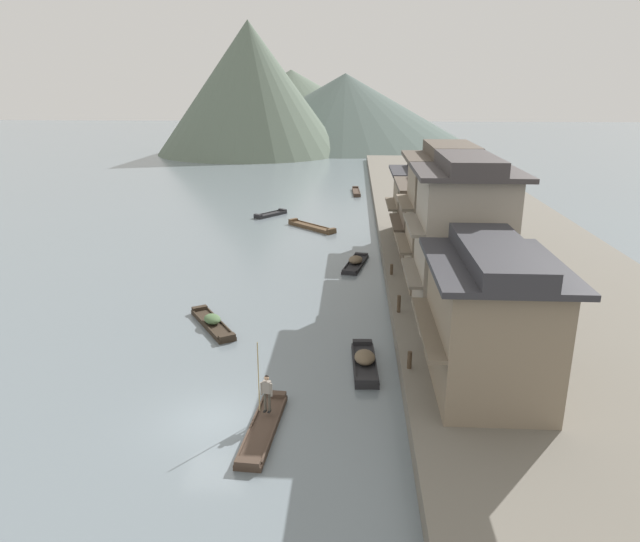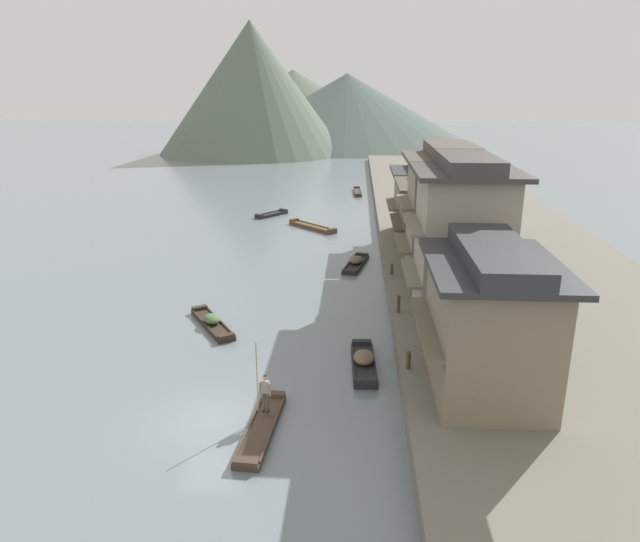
% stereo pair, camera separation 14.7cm
% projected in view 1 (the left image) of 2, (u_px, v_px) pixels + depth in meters
% --- Properties ---
extents(ground_plane, '(400.00, 400.00, 0.00)m').
position_uv_depth(ground_plane, '(214.00, 420.00, 23.49)').
color(ground_plane, slate).
extents(riverbank_right, '(18.00, 110.00, 0.87)m').
position_uv_depth(riverbank_right, '(481.00, 234.00, 50.95)').
color(riverbank_right, '#6B665B').
rests_on(riverbank_right, ground).
extents(boat_foreground_poled, '(1.38, 5.14, 0.40)m').
position_uv_depth(boat_foreground_poled, '(263.00, 429.00, 22.67)').
color(boat_foreground_poled, '#423328').
rests_on(boat_foreground_poled, ground).
extents(boatman_person, '(0.57, 0.30, 3.04)m').
position_uv_depth(boatman_person, '(266.00, 389.00, 23.10)').
color(boatman_person, black).
rests_on(boatman_person, boat_foreground_poled).
extents(boat_moored_nearest, '(1.09, 5.51, 0.44)m').
position_uv_depth(boat_moored_nearest, '(356.00, 192.00, 72.33)').
color(boat_moored_nearest, '#423328').
rests_on(boat_moored_nearest, ground).
extents(boat_moored_second, '(2.08, 4.97, 0.74)m').
position_uv_depth(boat_moored_second, '(356.00, 262.00, 43.42)').
color(boat_moored_second, '#232326').
rests_on(boat_moored_second, ground).
extents(boat_moored_third, '(3.16, 3.66, 0.44)m').
position_uv_depth(boat_moored_third, '(271.00, 214.00, 59.92)').
color(boat_moored_third, '#232326').
rests_on(boat_moored_third, ground).
extents(boat_moored_far, '(3.45, 4.69, 0.70)m').
position_uv_depth(boat_moored_far, '(213.00, 323.00, 32.49)').
color(boat_moored_far, '#33281E').
rests_on(boat_moored_far, ground).
extents(boat_midriver_drifting, '(4.80, 4.75, 0.49)m').
position_uv_depth(boat_midriver_drifting, '(312.00, 227.00, 54.59)').
color(boat_midriver_drifting, brown).
rests_on(boat_midriver_drifting, ground).
extents(boat_midriver_upstream, '(1.28, 4.44, 0.80)m').
position_uv_depth(boat_midriver_upstream, '(365.00, 362.00, 27.81)').
color(boat_midriver_upstream, '#232326').
rests_on(boat_midriver_upstream, ground).
extents(house_waterfront_nearest, '(5.45, 7.40, 6.14)m').
position_uv_depth(house_waterfront_nearest, '(490.00, 319.00, 23.55)').
color(house_waterfront_nearest, '#7F705B').
rests_on(house_waterfront_nearest, riverbank_right).
extents(house_waterfront_second, '(5.53, 5.86, 8.74)m').
position_uv_depth(house_waterfront_second, '(462.00, 242.00, 30.00)').
color(house_waterfront_second, gray).
rests_on(house_waterfront_second, riverbank_right).
extents(house_waterfront_tall, '(5.67, 5.71, 8.74)m').
position_uv_depth(house_waterfront_tall, '(446.00, 217.00, 35.63)').
color(house_waterfront_tall, gray).
rests_on(house_waterfront_tall, riverbank_right).
extents(house_waterfront_narrow, '(5.91, 6.31, 6.14)m').
position_uv_depth(house_waterfront_narrow, '(435.00, 217.00, 41.59)').
color(house_waterfront_narrow, brown).
rests_on(house_waterfront_narrow, riverbank_right).
extents(house_waterfront_far, '(6.80, 6.17, 6.14)m').
position_uv_depth(house_waterfront_far, '(430.00, 200.00, 47.93)').
color(house_waterfront_far, '#7F705B').
rests_on(house_waterfront_far, riverbank_right).
extents(mooring_post_dock_near, '(0.20, 0.20, 0.80)m').
position_uv_depth(mooring_post_dock_near, '(410.00, 360.00, 25.82)').
color(mooring_post_dock_near, '#473828').
rests_on(mooring_post_dock_near, riverbank_right).
extents(mooring_post_dock_mid, '(0.20, 0.20, 0.97)m').
position_uv_depth(mooring_post_dock_mid, '(399.00, 304.00, 32.18)').
color(mooring_post_dock_mid, '#473828').
rests_on(mooring_post_dock_mid, riverbank_right).
extents(mooring_post_dock_far, '(0.20, 0.20, 0.70)m').
position_uv_depth(mooring_post_dock_far, '(392.00, 269.00, 38.61)').
color(mooring_post_dock_far, '#473828').
rests_on(mooring_post_dock_far, riverbank_right).
extents(hill_far_west, '(55.97, 55.97, 15.27)m').
position_uv_depth(hill_far_west, '(345.00, 109.00, 130.12)').
color(hill_far_west, '#4C5B56').
rests_on(hill_far_west, ground).
extents(hill_far_centre, '(36.41, 36.41, 24.48)m').
position_uv_depth(hill_far_centre, '(250.00, 88.00, 111.94)').
color(hill_far_centre, '#5B6B5B').
rests_on(hill_far_centre, ground).
extents(hill_far_east, '(60.56, 60.56, 16.30)m').
position_uv_depth(hill_far_east, '(292.00, 105.00, 142.12)').
color(hill_far_east, '#5B6B5B').
rests_on(hill_far_east, ground).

